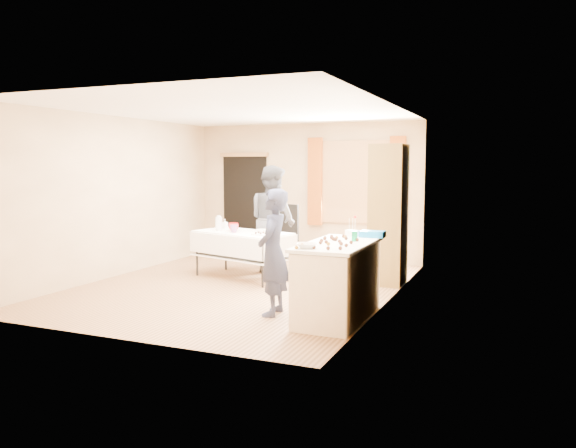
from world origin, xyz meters
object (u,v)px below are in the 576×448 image
at_px(girl, 273,252).
at_px(woman, 273,219).
at_px(chair, 282,249).
at_px(cabinet, 388,215).
at_px(party_table, 243,251).
at_px(counter, 338,281).

height_order(girl, woman, woman).
bearing_deg(chair, woman, -68.74).
relative_size(cabinet, chair, 1.90).
bearing_deg(party_table, chair, 96.29).
bearing_deg(party_table, counter, -22.32).
height_order(cabinet, girl, cabinet).
xyz_separation_m(chair, woman, (0.06, -0.51, 0.57)).
xyz_separation_m(cabinet, girl, (-0.88, -2.30, -0.30)).
height_order(cabinet, chair, cabinet).
bearing_deg(cabinet, woman, 175.81).
xyz_separation_m(cabinet, counter, (-0.10, -2.18, -0.61)).
bearing_deg(counter, party_table, 141.36).
bearing_deg(chair, cabinet, -3.04).
height_order(party_table, chair, chair).
xyz_separation_m(party_table, woman, (0.26, 0.61, 0.46)).
distance_m(cabinet, chair, 2.27).
bearing_deg(chair, counter, -40.71).
bearing_deg(counter, cabinet, 87.37).
bearing_deg(counter, girl, -171.02).
bearing_deg(woman, party_table, 96.61).
height_order(party_table, girl, girl).
bearing_deg(party_table, woman, 83.42).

